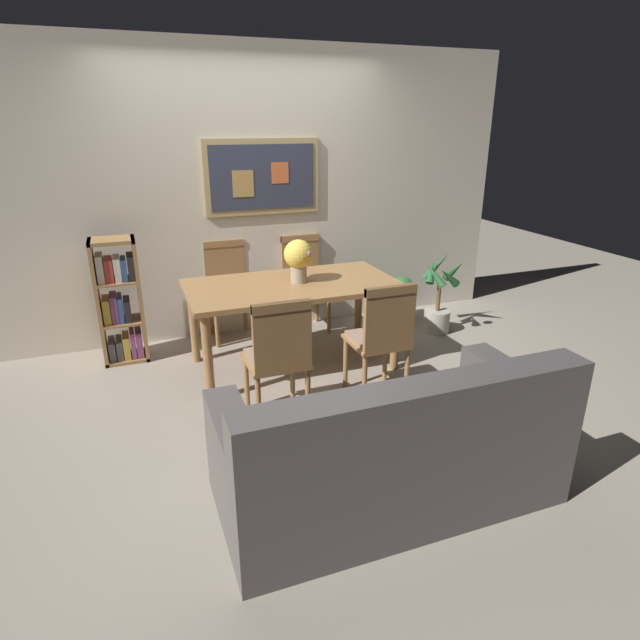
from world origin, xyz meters
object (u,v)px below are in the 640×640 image
(dining_chair_near_right, at_px, (382,332))
(potted_ivy, at_px, (401,297))
(bookshelf, at_px, (120,304))
(flower_vase, at_px, (299,257))
(potted_palm, at_px, (438,302))
(leather_couch, at_px, (391,453))
(dining_chair_far_left, at_px, (228,282))
(dining_chair_far_right, at_px, (304,275))
(dining_table, at_px, (292,293))
(dining_chair_near_left, at_px, (278,352))

(dining_chair_near_right, relative_size, potted_ivy, 1.92)
(bookshelf, xyz_separation_m, flower_vase, (1.39, -0.61, 0.42))
(bookshelf, height_order, potted_palm, bookshelf)
(dining_chair_near_right, distance_m, leather_couch, 1.15)
(bookshelf, xyz_separation_m, potted_ivy, (2.67, -0.01, -0.25))
(dining_chair_far_left, bearing_deg, bookshelf, -166.78)
(dining_chair_near_right, xyz_separation_m, dining_chair_far_right, (-0.04, 1.60, 0.00))
(dining_table, bearing_deg, dining_chair_far_left, 113.33)
(dining_chair_near_left, distance_m, potted_ivy, 2.27)
(bookshelf, bearing_deg, dining_table, -25.13)
(bookshelf, height_order, potted_ivy, bookshelf)
(potted_palm, height_order, flower_vase, flower_vase)
(dining_chair_far_right, relative_size, leather_couch, 0.51)
(potted_palm, bearing_deg, dining_chair_far_left, 162.05)
(dining_table, height_order, dining_chair_near_left, dining_chair_near_left)
(dining_chair_near_left, distance_m, bookshelf, 1.75)
(dining_chair_near_left, relative_size, dining_chair_far_right, 1.00)
(leather_couch, bearing_deg, dining_table, 88.68)
(potted_ivy, bearing_deg, dining_chair_near_right, -123.75)
(dining_chair_far_right, bearing_deg, leather_couch, -98.98)
(dining_chair_near_right, relative_size, dining_chair_far_left, 1.00)
(dining_table, bearing_deg, leather_couch, -91.32)
(dining_table, bearing_deg, potted_palm, 8.29)
(dining_table, relative_size, dining_chair_near_left, 1.85)
(dining_table, distance_m, potted_ivy, 1.53)
(dining_chair_near_left, height_order, dining_chair_far_left, same)
(dining_chair_far_left, bearing_deg, potted_ivy, -7.94)
(dining_table, bearing_deg, dining_chair_far_right, 65.29)
(dining_chair_near_right, height_order, dining_chair_near_left, same)
(flower_vase, bearing_deg, dining_table, -167.60)
(dining_table, distance_m, dining_chair_near_right, 0.90)
(bookshelf, xyz_separation_m, potted_palm, (2.88, -0.40, -0.20))
(dining_chair_near_left, bearing_deg, dining_chair_far_left, 89.89)
(leather_couch, xyz_separation_m, flower_vase, (0.10, 1.83, 0.62))
(dining_chair_far_left, bearing_deg, dining_chair_near_right, -64.46)
(potted_ivy, bearing_deg, dining_chair_near_left, -139.75)
(leather_couch, distance_m, flower_vase, 1.94)
(dining_chair_near_right, height_order, potted_ivy, dining_chair_near_right)
(dining_table, distance_m, dining_chair_near_left, 0.93)
(dining_chair_far_right, bearing_deg, bookshelf, -173.57)
(potted_palm, bearing_deg, dining_chair_near_left, -150.79)
(dining_chair_near_right, relative_size, bookshelf, 0.86)
(dining_chair_far_left, distance_m, leather_couch, 2.70)
(potted_ivy, relative_size, potted_palm, 0.60)
(dining_chair_near_right, bearing_deg, potted_palm, 41.82)
(dining_chair_far_right, xyz_separation_m, potted_ivy, (0.98, -0.21, -0.28))
(dining_chair_far_left, bearing_deg, dining_chair_far_right, -2.63)
(dining_chair_near_left, distance_m, dining_chair_far_right, 1.82)
(bookshelf, distance_m, potted_ivy, 2.69)
(potted_palm, xyz_separation_m, flower_vase, (-1.49, -0.21, 0.63))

